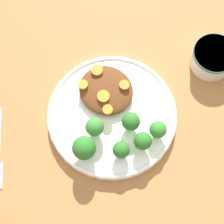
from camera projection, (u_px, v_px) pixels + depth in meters
ground_plane at (112, 117)px, 0.81m from camera, size 4.00×4.00×0.00m
plate at (112, 115)px, 0.79m from camera, size 0.27×0.27×0.02m
dip_bowl at (213, 57)px, 0.82m from camera, size 0.10×0.10×0.05m
stew_mound at (106, 90)px, 0.79m from camera, size 0.12×0.11×0.03m
broccoli_floret_0 at (131, 122)px, 0.75m from camera, size 0.04×0.04×0.05m
broccoli_floret_1 at (84, 148)px, 0.73m from camera, size 0.05×0.05×0.06m
broccoli_floret_2 at (121, 150)px, 0.74m from camera, size 0.03×0.03×0.05m
broccoli_floret_3 at (96, 129)px, 0.75m from camera, size 0.04×0.04×0.05m
broccoli_floret_4 at (158, 130)px, 0.75m from camera, size 0.04×0.04×0.05m
broccoli_floret_5 at (143, 141)px, 0.74m from camera, size 0.04×0.04×0.05m
carrot_slice_0 at (103, 96)px, 0.77m from camera, size 0.03×0.03×0.00m
carrot_slice_1 at (84, 84)px, 0.78m from camera, size 0.02×0.02×0.00m
carrot_slice_2 at (97, 70)px, 0.79m from camera, size 0.02×0.02×0.00m
carrot_slice_3 at (124, 85)px, 0.78m from camera, size 0.02×0.02×0.01m
carrot_slice_4 at (108, 110)px, 0.76m from camera, size 0.02×0.02×0.01m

